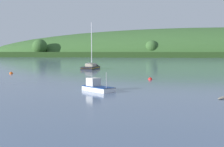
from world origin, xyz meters
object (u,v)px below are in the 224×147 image
object	(u,v)px
sailboat_near_mooring	(92,68)
fishing_boat_moored	(96,88)
mooring_buoy_midchannel	(11,74)
mooring_buoy_foreground	(150,80)

from	to	relation	value
sailboat_near_mooring	fishing_boat_moored	world-z (taller)	sailboat_near_mooring
sailboat_near_mooring	mooring_buoy_midchannel	bearing A→B (deg)	152.02
sailboat_near_mooring	fishing_boat_moored	size ratio (longest dim) A/B	2.82
sailboat_near_mooring	mooring_buoy_foreground	xyz separation A→B (m)	(19.55, -29.16, -0.26)
fishing_boat_moored	mooring_buoy_foreground	bearing A→B (deg)	-66.18
sailboat_near_mooring	fishing_boat_moored	xyz separation A→B (m)	(15.25, -46.34, 0.02)
fishing_boat_moored	mooring_buoy_midchannel	xyz separation A→B (m)	(-26.12, 24.27, -0.28)
sailboat_near_mooring	mooring_buoy_midchannel	world-z (taller)	sailboat_near_mooring
sailboat_near_mooring	mooring_buoy_foreground	bearing A→B (deg)	-147.93
mooring_buoy_foreground	mooring_buoy_midchannel	distance (m)	31.23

